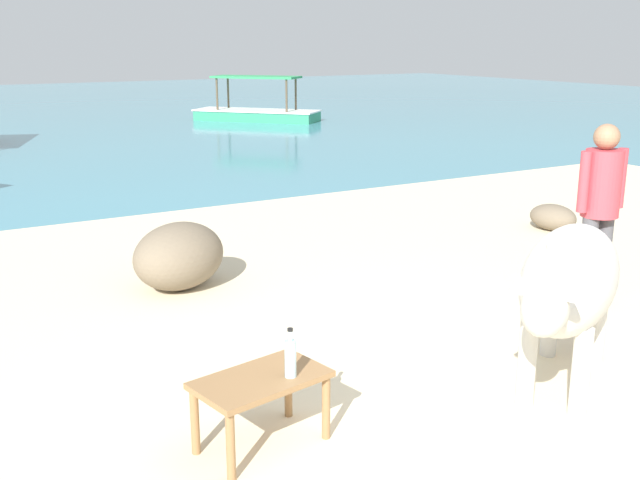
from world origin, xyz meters
name	(u,v)px	position (x,y,z in m)	size (l,w,h in m)	color
sand_beach	(540,444)	(0.00, 0.00, 0.02)	(18.00, 14.00, 0.04)	beige
water_surface	(4,118)	(0.00, 22.00, 0.00)	(60.00, 36.00, 0.03)	teal
cow	(569,281)	(0.66, 0.47, 0.80)	(1.92, 1.49, 1.15)	beige
low_bench_table	(261,388)	(-1.45, 0.78, 0.41)	(0.83, 0.58, 0.44)	olive
bottle	(290,357)	(-1.30, 0.70, 0.60)	(0.07, 0.07, 0.30)	#A3C6D1
person_standing	(600,202)	(2.14, 1.48, 0.99)	(0.51, 0.32, 1.62)	#4C4C51
shore_rock_medium	(179,256)	(-0.88, 3.79, 0.36)	(0.97, 0.74, 0.64)	#756651
shore_rock_small	(553,217)	(3.92, 3.62, 0.20)	(0.61, 0.43, 0.32)	#756651
boat_green	(257,111)	(6.34, 17.35, 0.29)	(3.32, 3.50, 1.29)	#338E66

